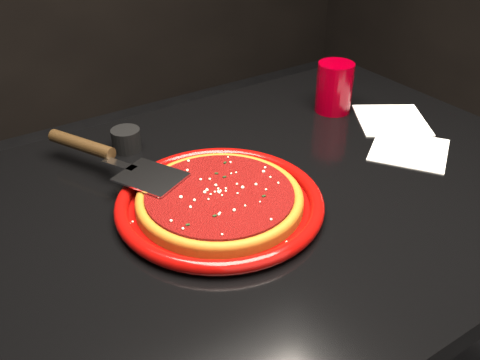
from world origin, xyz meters
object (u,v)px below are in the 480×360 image
cup (334,87)px  ramekin (126,140)px  plate (220,203)px  pizza_server (114,157)px  table (248,343)px

cup → ramekin: cup is taller
plate → cup: size_ratio=3.10×
ramekin → plate: bearing=-80.6°
cup → ramekin: bearing=169.2°
pizza_server → table: bearing=-73.1°
plate → ramekin: 0.28m
pizza_server → cup: size_ratio=3.22×
cup → ramekin: (-0.46, 0.09, -0.03)m
plate → pizza_server: (-0.10, 0.19, 0.03)m
pizza_server → ramekin: bearing=30.2°
pizza_server → cup: (0.52, 0.00, 0.01)m
table → ramekin: size_ratio=21.19×
plate → ramekin: (-0.05, 0.27, 0.01)m
plate → pizza_server: 0.21m
pizza_server → cup: 0.52m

